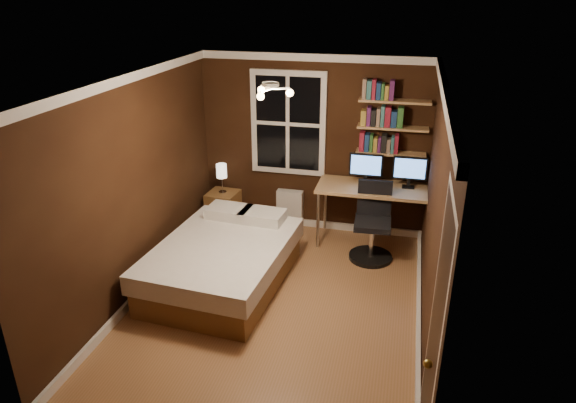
% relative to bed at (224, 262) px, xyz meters
% --- Properties ---
extents(floor, '(4.20, 4.20, 0.00)m').
position_rel_bed_xyz_m(floor, '(0.72, -0.29, -0.29)').
color(floor, brown).
rests_on(floor, ground).
extents(wall_back, '(3.20, 0.04, 2.50)m').
position_rel_bed_xyz_m(wall_back, '(0.72, 1.81, 0.96)').
color(wall_back, black).
rests_on(wall_back, ground).
extents(wall_left, '(0.04, 4.20, 2.50)m').
position_rel_bed_xyz_m(wall_left, '(-0.88, -0.29, 0.96)').
color(wall_left, black).
rests_on(wall_left, ground).
extents(wall_right, '(0.04, 4.20, 2.50)m').
position_rel_bed_xyz_m(wall_right, '(2.32, -0.29, 0.96)').
color(wall_right, black).
rests_on(wall_right, ground).
extents(ceiling, '(3.20, 4.20, 0.02)m').
position_rel_bed_xyz_m(ceiling, '(0.72, -0.29, 2.21)').
color(ceiling, white).
rests_on(ceiling, wall_back).
extents(window, '(1.06, 0.06, 1.46)m').
position_rel_bed_xyz_m(window, '(0.37, 1.77, 1.26)').
color(window, silver).
rests_on(window, wall_back).
extents(door, '(0.03, 0.82, 2.05)m').
position_rel_bed_xyz_m(door, '(2.31, -1.84, 0.74)').
color(door, black).
rests_on(door, ground).
extents(door_knob, '(0.06, 0.06, 0.06)m').
position_rel_bed_xyz_m(door_knob, '(2.27, -2.14, 0.71)').
color(door_knob, '#B69A3D').
rests_on(door_knob, door).
extents(ceiling_fixture, '(0.44, 0.44, 0.18)m').
position_rel_bed_xyz_m(ceiling_fixture, '(0.72, -0.39, 2.11)').
color(ceiling_fixture, beige).
rests_on(ceiling_fixture, ceiling).
extents(bookshelf_lower, '(0.92, 0.22, 0.03)m').
position_rel_bed_xyz_m(bookshelf_lower, '(1.80, 1.69, 0.96)').
color(bookshelf_lower, tan).
rests_on(bookshelf_lower, wall_back).
extents(books_row_lower, '(0.54, 0.16, 0.23)m').
position_rel_bed_xyz_m(books_row_lower, '(1.80, 1.69, 1.09)').
color(books_row_lower, maroon).
rests_on(books_row_lower, bookshelf_lower).
extents(bookshelf_middle, '(0.92, 0.22, 0.03)m').
position_rel_bed_xyz_m(bookshelf_middle, '(1.80, 1.69, 1.31)').
color(bookshelf_middle, tan).
rests_on(bookshelf_middle, wall_back).
extents(books_row_middle, '(0.48, 0.16, 0.23)m').
position_rel_bed_xyz_m(books_row_middle, '(1.80, 1.69, 1.44)').
color(books_row_middle, navy).
rests_on(books_row_middle, bookshelf_middle).
extents(bookshelf_upper, '(0.92, 0.22, 0.03)m').
position_rel_bed_xyz_m(bookshelf_upper, '(1.80, 1.69, 1.66)').
color(bookshelf_upper, tan).
rests_on(bookshelf_upper, wall_back).
extents(books_row_upper, '(0.42, 0.16, 0.23)m').
position_rel_bed_xyz_m(books_row_upper, '(1.80, 1.69, 1.79)').
color(books_row_upper, '#2C622A').
rests_on(books_row_upper, bookshelf_upper).
extents(bed, '(1.56, 2.07, 0.67)m').
position_rel_bed_xyz_m(bed, '(0.00, 0.00, 0.00)').
color(bed, brown).
rests_on(bed, ground).
extents(nightstand, '(0.45, 0.45, 0.53)m').
position_rel_bed_xyz_m(nightstand, '(-0.56, 1.52, -0.02)').
color(nightstand, brown).
rests_on(nightstand, ground).
extents(bedside_lamp, '(0.15, 0.15, 0.44)m').
position_rel_bed_xyz_m(bedside_lamp, '(-0.56, 1.52, 0.46)').
color(bedside_lamp, beige).
rests_on(bedside_lamp, nightstand).
extents(radiator, '(0.38, 0.13, 0.57)m').
position_rel_bed_xyz_m(radiator, '(0.41, 1.70, -0.00)').
color(radiator, silver).
rests_on(radiator, ground).
extents(desk, '(1.76, 0.66, 0.84)m').
position_rel_bed_xyz_m(desk, '(1.75, 1.46, 0.49)').
color(desk, tan).
rests_on(desk, ground).
extents(monitor_left, '(0.45, 0.12, 0.43)m').
position_rel_bed_xyz_m(monitor_left, '(1.49, 1.55, 0.76)').
color(monitor_left, black).
rests_on(monitor_left, desk).
extents(monitor_right, '(0.45, 0.12, 0.43)m').
position_rel_bed_xyz_m(monitor_right, '(2.07, 1.55, 0.76)').
color(monitor_right, black).
rests_on(monitor_right, desk).
extents(desk_lamp, '(0.14, 0.32, 0.44)m').
position_rel_bed_xyz_m(desk_lamp, '(2.58, 1.38, 0.77)').
color(desk_lamp, silver).
rests_on(desk_lamp, desk).
extents(office_chair, '(0.56, 0.56, 1.02)m').
position_rel_bed_xyz_m(office_chair, '(1.66, 1.06, 0.11)').
color(office_chair, black).
rests_on(office_chair, ground).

